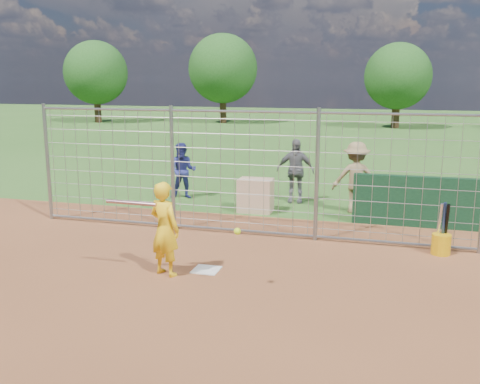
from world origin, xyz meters
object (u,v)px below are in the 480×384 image
(bystander_b, at_px, (295,171))
(bystander_a, at_px, (183,171))
(bucket_with_bats, at_px, (441,241))
(batter, at_px, (165,229))
(equipment_bin, at_px, (256,195))
(bystander_c, at_px, (356,178))

(bystander_b, bearing_deg, bystander_a, -177.90)
(bucket_with_bats, bearing_deg, bystander_a, 153.67)
(batter, xyz_separation_m, bucket_with_bats, (4.39, 2.32, -0.53))
(bystander_b, height_order, bucket_with_bats, bystander_b)
(bystander_a, distance_m, bystander_b, 2.96)
(equipment_bin, distance_m, bucket_with_bats, 4.58)
(bystander_c, height_order, equipment_bin, bystander_c)
(batter, distance_m, bucket_with_bats, 4.99)
(batter, height_order, bystander_c, bystander_c)
(bystander_a, relative_size, bystander_c, 0.88)
(bystander_a, height_order, bystander_c, bystander_c)
(bystander_a, xyz_separation_m, equipment_bin, (2.22, -0.91, -0.34))
(bystander_a, xyz_separation_m, bucket_with_bats, (6.24, -3.09, -0.50))
(equipment_bin, bearing_deg, bucket_with_bats, -29.06)
(batter, height_order, equipment_bin, batter)
(bystander_c, xyz_separation_m, bucket_with_bats, (1.73, -2.74, -0.60))
(bystander_b, relative_size, bucket_with_bats, 1.69)
(bystander_b, bearing_deg, equipment_bin, -124.33)
(bystander_a, xyz_separation_m, bystander_c, (4.51, -0.35, 0.10))
(bystander_c, relative_size, bucket_with_bats, 1.74)
(bystander_c, distance_m, equipment_bin, 2.40)
(bystander_c, distance_m, bucket_with_bats, 3.30)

